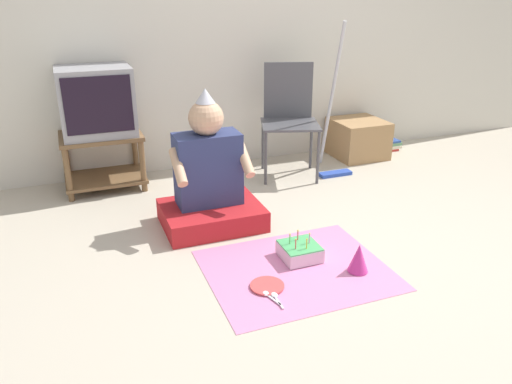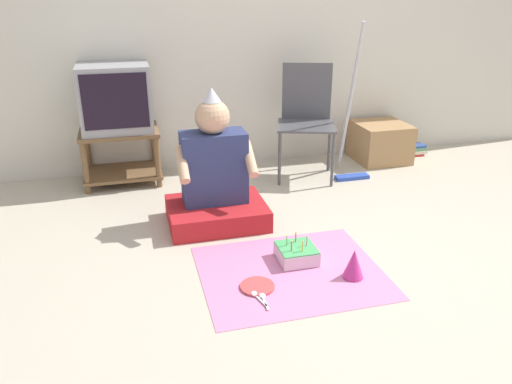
{
  "view_description": "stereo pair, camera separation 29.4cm",
  "coord_description": "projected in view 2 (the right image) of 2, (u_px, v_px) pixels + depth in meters",
  "views": [
    {
      "loc": [
        -1.49,
        -2.09,
        1.48
      ],
      "look_at": [
        -0.52,
        0.45,
        0.35
      ],
      "focal_mm": 35.0,
      "sensor_mm": 36.0,
      "label": 1
    },
    {
      "loc": [
        -1.21,
        -2.18,
        1.48
      ],
      "look_at": [
        -0.52,
        0.45,
        0.35
      ],
      "focal_mm": 35.0,
      "sensor_mm": 36.0,
      "label": 2
    }
  ],
  "objects": [
    {
      "name": "book_pile",
      "position": [
        415.0,
        150.0,
        4.69
      ],
      "size": [
        0.2,
        0.14,
        0.1
      ],
      "color": "#B72D28",
      "rests_on": "ground_plane"
    },
    {
      "name": "plastic_spoon_far",
      "position": [
        263.0,
        297.0,
        2.53
      ],
      "size": [
        0.04,
        0.15,
        0.01
      ],
      "color": "white",
      "rests_on": "party_cloth"
    },
    {
      "name": "ground_plane",
      "position": [
        365.0,
        270.0,
        2.8
      ],
      "size": [
        16.0,
        16.0,
        0.0
      ],
      "primitive_type": "plane",
      "color": "#BCB29E"
    },
    {
      "name": "wall_back",
      "position": [
        268.0,
        12.0,
        4.11
      ],
      "size": [
        6.4,
        0.06,
        2.55
      ],
      "color": "beige",
      "rests_on": "ground_plane"
    },
    {
      "name": "plastic_spoon_near",
      "position": [
        256.0,
        295.0,
        2.55
      ],
      "size": [
        0.06,
        0.14,
        0.01
      ],
      "color": "white",
      "rests_on": "party_cloth"
    },
    {
      "name": "party_cloth",
      "position": [
        291.0,
        272.0,
        2.78
      ],
      "size": [
        1.0,
        0.83,
        0.01
      ],
      "color": "pink",
      "rests_on": "ground_plane"
    },
    {
      "name": "person_seated",
      "position": [
        215.0,
        181.0,
        3.27
      ],
      "size": [
        0.64,
        0.5,
        0.9
      ],
      "color": "red",
      "rests_on": "ground_plane"
    },
    {
      "name": "folding_chair",
      "position": [
        306.0,
        113.0,
        4.04
      ],
      "size": [
        0.56,
        0.54,
        0.91
      ],
      "color": "#4C4C51",
      "rests_on": "ground_plane"
    },
    {
      "name": "cardboard_box_stack",
      "position": [
        380.0,
        142.0,
        4.51
      ],
      "size": [
        0.45,
        0.47,
        0.34
      ],
      "color": "#A87F51",
      "rests_on": "ground_plane"
    },
    {
      "name": "birthday_cake",
      "position": [
        296.0,
        253.0,
        2.87
      ],
      "size": [
        0.21,
        0.21,
        0.15
      ],
      "color": "silver",
      "rests_on": "party_cloth"
    },
    {
      "name": "dust_mop",
      "position": [
        351.0,
        134.0,
        4.05
      ],
      "size": [
        0.28,
        0.33,
        1.24
      ],
      "color": "#2D4CB2",
      "rests_on": "ground_plane"
    },
    {
      "name": "tv",
      "position": [
        115.0,
        98.0,
        3.81
      ],
      "size": [
        0.53,
        0.44,
        0.5
      ],
      "color": "#99999E",
      "rests_on": "tv_stand"
    },
    {
      "name": "party_hat_blue",
      "position": [
        354.0,
        263.0,
        2.7
      ],
      "size": [
        0.11,
        0.11,
        0.16
      ],
      "color": "#CC338C",
      "rests_on": "party_cloth"
    },
    {
      "name": "paper_plate",
      "position": [
        257.0,
        286.0,
        2.63
      ],
      "size": [
        0.18,
        0.18,
        0.01
      ],
      "color": "#D84C4C",
      "rests_on": "party_cloth"
    },
    {
      "name": "tv_stand",
      "position": [
        121.0,
        151.0,
        3.97
      ],
      "size": [
        0.6,
        0.45,
        0.43
      ],
      "color": "brown",
      "rests_on": "ground_plane"
    }
  ]
}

